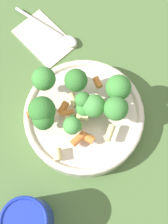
# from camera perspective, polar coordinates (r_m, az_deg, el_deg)

# --- Properties ---
(ground_plane) EXTENTS (3.00, 3.00, 0.00)m
(ground_plane) POSITION_cam_1_polar(r_m,az_deg,el_deg) (0.63, 0.00, -1.58)
(ground_plane) COLOR #4C6B38
(bowl) EXTENTS (0.23, 0.23, 0.05)m
(bowl) POSITION_cam_1_polar(r_m,az_deg,el_deg) (0.61, 0.00, -0.90)
(bowl) COLOR beige
(bowl) RESTS_ON ground_plane
(pasta_salad) EXTENTS (0.18, 0.20, 0.08)m
(pasta_salad) POSITION_cam_1_polar(r_m,az_deg,el_deg) (0.55, -0.73, 1.85)
(pasta_salad) COLOR #8CB766
(pasta_salad) RESTS_ON bowl
(cup) EXTENTS (0.08, 0.08, 0.10)m
(cup) POSITION_cam_1_polar(r_m,az_deg,el_deg) (0.56, -10.14, -18.96)
(cup) COLOR #192DAD
(cup) RESTS_ON ground_plane
(napkin) EXTENTS (0.13, 0.09, 0.01)m
(napkin) POSITION_cam_1_polar(r_m,az_deg,el_deg) (0.71, -7.36, 13.24)
(napkin) COLOR beige
(napkin) RESTS_ON ground_plane
(spoon) EXTENTS (0.16, 0.05, 0.01)m
(spoon) POSITION_cam_1_polar(r_m,az_deg,el_deg) (0.70, -4.97, 14.11)
(spoon) COLOR silver
(spoon) RESTS_ON napkin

